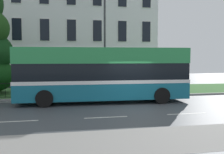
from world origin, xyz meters
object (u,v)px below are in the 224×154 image
at_px(street_lamp_post, 105,31).
at_px(litter_bin, 40,87).
at_px(georgian_townhouse, 79,25).
at_px(single_decker_bus, 103,74).

height_order(street_lamp_post, litter_bin, street_lamp_post).
height_order(georgian_townhouse, single_decker_bus, georgian_townhouse).
relative_size(georgian_townhouse, litter_bin, 12.63).
relative_size(georgian_townhouse, single_decker_bus, 1.42).
xyz_separation_m(street_lamp_post, litter_bin, (-4.50, 0.03, -3.83)).
height_order(single_decker_bus, street_lamp_post, street_lamp_post).
bearing_deg(street_lamp_post, litter_bin, 179.68).
bearing_deg(street_lamp_post, single_decker_bus, -102.90).
height_order(georgian_townhouse, street_lamp_post, georgian_townhouse).
bearing_deg(single_decker_bus, street_lamp_post, 78.89).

